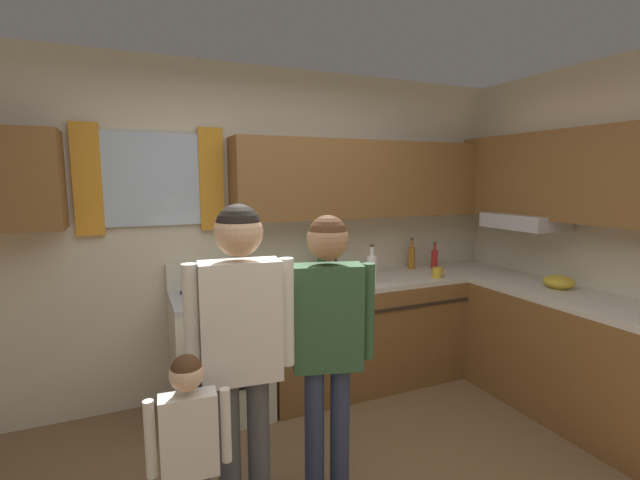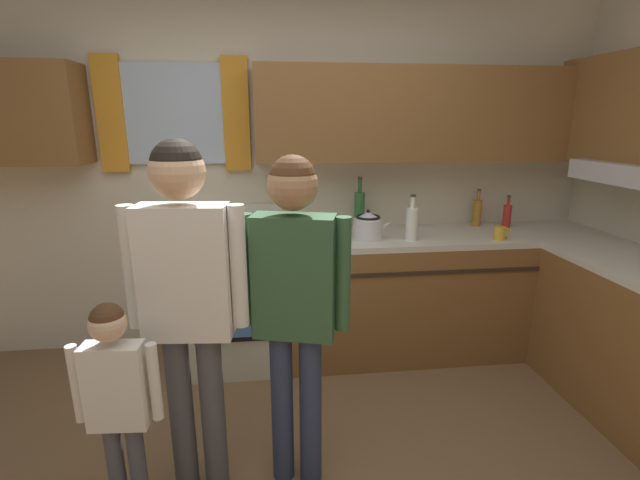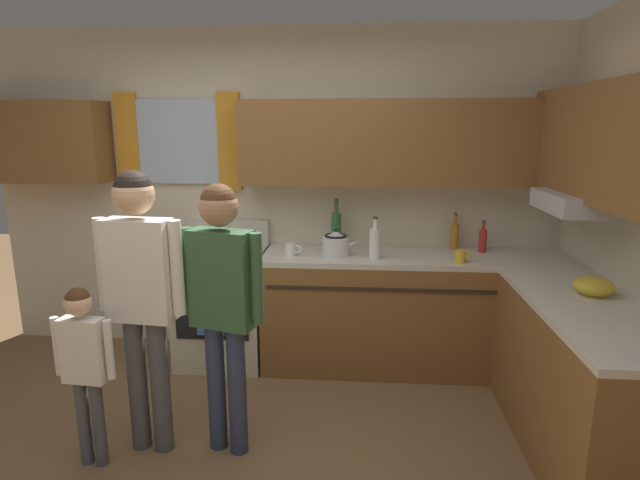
% 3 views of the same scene
% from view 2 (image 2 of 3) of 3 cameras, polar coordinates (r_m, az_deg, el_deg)
% --- Properties ---
extents(back_wall_unit, '(4.60, 0.42, 2.60)m').
position_cam_2_polar(back_wall_unit, '(3.26, -3.27, 11.15)').
color(back_wall_unit, beige).
rests_on(back_wall_unit, ground).
extents(kitchen_counter_run, '(2.30, 2.12, 0.90)m').
position_cam_2_polar(kitchen_counter_run, '(3.25, 23.73, -8.57)').
color(kitchen_counter_run, brown).
rests_on(kitchen_counter_run, ground).
extents(stove_oven, '(0.66, 0.67, 1.10)m').
position_cam_2_polar(stove_oven, '(3.22, -10.45, -7.41)').
color(stove_oven, beige).
rests_on(stove_oven, ground).
extents(bottle_oil_amber, '(0.06, 0.06, 0.29)m').
position_cam_2_polar(bottle_oil_amber, '(3.60, 19.55, 3.43)').
color(bottle_oil_amber, '#B27223').
rests_on(bottle_oil_amber, kitchen_counter_run).
extents(bottle_wine_green, '(0.08, 0.08, 0.39)m').
position_cam_2_polar(bottle_wine_green, '(3.26, 5.08, 3.85)').
color(bottle_wine_green, '#2D6633').
rests_on(bottle_wine_green, kitchen_counter_run).
extents(bottle_sauce_red, '(0.06, 0.06, 0.25)m').
position_cam_2_polar(bottle_sauce_red, '(3.63, 22.90, 2.93)').
color(bottle_sauce_red, red).
rests_on(bottle_sauce_red, kitchen_counter_run).
extents(bottle_milk_white, '(0.08, 0.08, 0.31)m').
position_cam_2_polar(bottle_milk_white, '(3.05, 11.71, 2.17)').
color(bottle_milk_white, white).
rests_on(bottle_milk_white, kitchen_counter_run).
extents(mug_ceramic_white, '(0.13, 0.08, 0.09)m').
position_cam_2_polar(mug_ceramic_white, '(2.96, -0.03, 0.70)').
color(mug_ceramic_white, white).
rests_on(mug_ceramic_white, kitchen_counter_run).
extents(mug_mustard_yellow, '(0.12, 0.08, 0.09)m').
position_cam_2_polar(mug_mustard_yellow, '(3.25, 22.15, 0.84)').
color(mug_mustard_yellow, gold).
rests_on(mug_mustard_yellow, kitchen_counter_run).
extents(stovetop_kettle, '(0.27, 0.20, 0.21)m').
position_cam_2_polar(stovetop_kettle, '(3.03, 6.20, 1.87)').
color(stovetop_kettle, silver).
rests_on(stovetop_kettle, kitchen_counter_run).
extents(adult_holding_child, '(0.50, 0.22, 1.62)m').
position_cam_2_polar(adult_holding_child, '(1.93, -16.76, -5.70)').
color(adult_holding_child, '#4C4C51').
rests_on(adult_holding_child, ground).
extents(adult_in_plaid, '(0.47, 0.24, 1.56)m').
position_cam_2_polar(adult_in_plaid, '(1.94, -3.31, -6.36)').
color(adult_in_plaid, '#2D3856').
rests_on(adult_in_plaid, ground).
extents(small_child, '(0.34, 0.14, 1.03)m').
position_cam_2_polar(small_child, '(2.01, -24.62, -17.56)').
color(small_child, '#4C4C56').
rests_on(small_child, ground).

